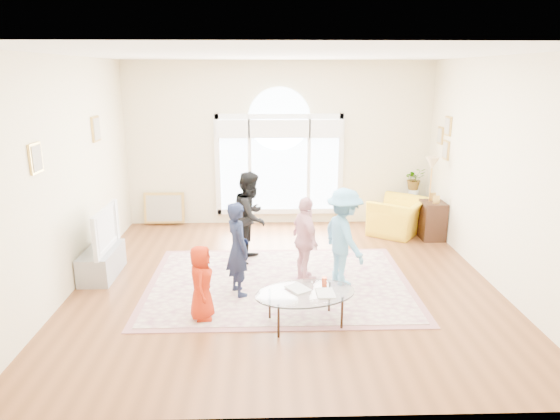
{
  "coord_description": "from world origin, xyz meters",
  "views": [
    {
      "loc": [
        -0.28,
        -6.79,
        2.98
      ],
      "look_at": [
        -0.06,
        0.3,
        1.01
      ],
      "focal_mm": 32.0,
      "sensor_mm": 36.0,
      "label": 1
    }
  ],
  "objects_px": {
    "area_rug": "(279,283)",
    "armchair": "(398,216)",
    "television": "(99,229)",
    "coffee_table": "(305,294)",
    "tv_console": "(102,263)"
  },
  "relations": [
    {
      "from": "area_rug",
      "to": "armchair",
      "type": "distance_m",
      "value": 3.27
    },
    {
      "from": "area_rug",
      "to": "armchair",
      "type": "relative_size",
      "value": 3.46
    },
    {
      "from": "television",
      "to": "coffee_table",
      "type": "xyz_separation_m",
      "value": [
        2.94,
        -1.6,
        -0.34
      ]
    },
    {
      "from": "area_rug",
      "to": "coffee_table",
      "type": "relative_size",
      "value": 2.63
    },
    {
      "from": "area_rug",
      "to": "television",
      "type": "distance_m",
      "value": 2.78
    },
    {
      "from": "television",
      "to": "armchair",
      "type": "relative_size",
      "value": 1.06
    },
    {
      "from": "tv_console",
      "to": "television",
      "type": "xyz_separation_m",
      "value": [
        0.01,
        -0.0,
        0.53
      ]
    },
    {
      "from": "area_rug",
      "to": "tv_console",
      "type": "xyz_separation_m",
      "value": [
        -2.66,
        0.38,
        0.2
      ]
    },
    {
      "from": "television",
      "to": "coffee_table",
      "type": "height_order",
      "value": "television"
    },
    {
      "from": "tv_console",
      "to": "armchair",
      "type": "distance_m",
      "value": 5.34
    },
    {
      "from": "tv_console",
      "to": "television",
      "type": "relative_size",
      "value": 0.9
    },
    {
      "from": "tv_console",
      "to": "coffee_table",
      "type": "distance_m",
      "value": 3.35
    },
    {
      "from": "area_rug",
      "to": "armchair",
      "type": "xyz_separation_m",
      "value": [
        2.33,
        2.28,
        0.33
      ]
    },
    {
      "from": "tv_console",
      "to": "coffee_table",
      "type": "relative_size",
      "value": 0.73
    },
    {
      "from": "area_rug",
      "to": "armchair",
      "type": "height_order",
      "value": "armchair"
    }
  ]
}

